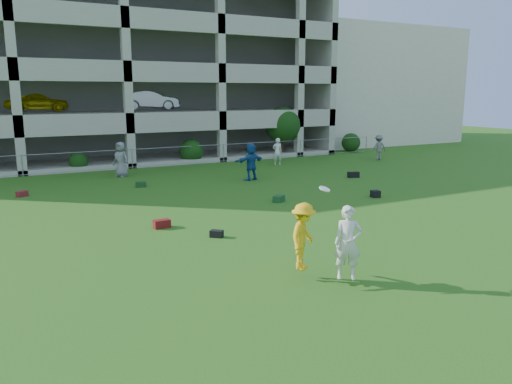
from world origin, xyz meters
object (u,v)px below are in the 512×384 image
stucco_building (346,87)px  parking_garage (98,71)px  bystander_c (121,159)px  bystander_d (251,162)px  frisbee_contest (317,238)px  bystander_e (277,152)px  crate_d (375,194)px  bystander_f (379,147)px

stucco_building → parking_garage: size_ratio=0.53×
bystander_c → bystander_d: bearing=16.8°
frisbee_contest → bystander_e: bearing=62.2°
bystander_d → bystander_e: size_ratio=1.14×
crate_d → parking_garage: parking_garage is taller
stucco_building → bystander_f: 15.55m
stucco_building → bystander_c: stucco_building is taller
bystander_e → frisbee_contest: bearing=75.7°
stucco_building → crate_d: stucco_building is taller
bystander_c → crate_d: bearing=2.1°
crate_d → parking_garage: bearing=108.1°
bystander_e → bystander_c: bearing=12.5°
bystander_d → frisbee_contest: size_ratio=0.88×
stucco_building → bystander_c: (-24.28, -11.63, -4.06)m
bystander_e → frisbee_contest: (-9.17, -17.39, 0.22)m
bystander_f → frisbee_contest: bearing=57.0°
crate_d → frisbee_contest: bearing=-139.1°
bystander_c → bystander_f: bystander_c is taller
bystander_f → frisbee_contest: 22.99m
bystander_d → stucco_building: bearing=-153.2°
bystander_c → bystander_f: 16.96m
bystander_d → bystander_e: bearing=-148.1°
crate_d → parking_garage: (-7.20, 22.03, 5.86)m
stucco_building → bystander_c: bearing=-154.4°
bystander_d → crate_d: size_ratio=5.52×
frisbee_contest → stucco_building: bearing=50.9°
crate_d → bystander_f: bearing=47.8°
bystander_f → bystander_e: bearing=2.6°
bystander_c → frisbee_contest: (0.54, -17.56, 0.12)m
parking_garage → bystander_c: bearing=-96.4°
bystander_f → stucco_building: bearing=-107.1°
bystander_f → parking_garage: size_ratio=0.06×
bystander_e → bystander_f: 7.29m
stucco_building → crate_d: size_ratio=45.71×
frisbee_contest → crate_d: bearing=40.9°
crate_d → frisbee_contest: frisbee_contest is taller
bystander_f → frisbee_contest: size_ratio=0.78×
stucco_building → frisbee_contest: stucco_building is taller
bystander_f → crate_d: 12.56m
bystander_f → parking_garage: parking_garage is taller
bystander_c → bystander_e: 9.72m
stucco_building → bystander_d: size_ratio=8.28×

